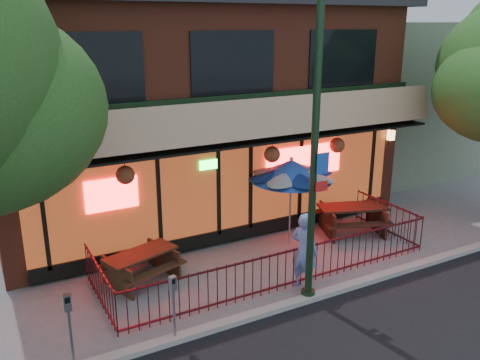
% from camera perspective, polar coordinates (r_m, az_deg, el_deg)
% --- Properties ---
extents(ground, '(80.00, 80.00, 0.00)m').
position_cam_1_polar(ground, '(12.22, 6.50, -12.20)').
color(ground, gray).
rests_on(ground, ground).
extents(curb, '(80.00, 0.25, 0.12)m').
position_cam_1_polar(curb, '(11.84, 7.92, -12.96)').
color(curb, '#999993').
rests_on(curb, ground).
extents(restaurant_building, '(12.96, 9.49, 8.05)m').
position_cam_1_polar(restaurant_building, '(17.04, -7.04, 10.86)').
color(restaurant_building, brown).
rests_on(restaurant_building, ground).
extents(neighbor_building, '(6.00, 7.00, 6.00)m').
position_cam_1_polar(neighbor_building, '(22.54, 14.50, 9.11)').
color(neighbor_building, slate).
rests_on(neighbor_building, ground).
extents(patio_fence, '(8.44, 2.62, 1.00)m').
position_cam_1_polar(patio_fence, '(12.29, 5.24, -8.65)').
color(patio_fence, '#430E16').
rests_on(patio_fence, ground).
extents(street_light, '(0.43, 0.32, 7.00)m').
position_cam_1_polar(street_light, '(10.71, 8.30, 1.71)').
color(street_light, black).
rests_on(street_light, ground).
extents(picnic_table_left, '(2.07, 1.80, 0.75)m').
position_cam_1_polar(picnic_table_left, '(12.55, -11.05, -9.06)').
color(picnic_table_left, '#3E2716').
rests_on(picnic_table_left, ground).
extents(picnic_table_right, '(2.36, 2.09, 0.84)m').
position_cam_1_polar(picnic_table_right, '(15.38, 12.50, -3.87)').
color(picnic_table_right, '#331B12').
rests_on(picnic_table_right, ground).
extents(patio_umbrella, '(2.22, 2.22, 2.54)m').
position_cam_1_polar(patio_umbrella, '(13.82, 5.77, 1.11)').
color(patio_umbrella, gray).
rests_on(patio_umbrella, ground).
extents(pedestrian, '(0.68, 0.80, 1.87)m').
position_cam_1_polar(pedestrian, '(11.96, 7.23, -7.89)').
color(pedestrian, '#6282C5').
rests_on(pedestrian, ground).
extents(parking_meter_near, '(0.15, 0.14, 1.42)m').
position_cam_1_polar(parking_meter_near, '(10.04, -7.49, -12.98)').
color(parking_meter_near, gray).
rests_on(parking_meter_near, ground).
extents(parking_meter_far, '(0.14, 0.12, 1.52)m').
position_cam_1_polar(parking_meter_far, '(9.67, -18.65, -14.61)').
color(parking_meter_far, gray).
rests_on(parking_meter_far, ground).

